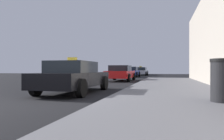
# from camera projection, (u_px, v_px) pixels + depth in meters

# --- Properties ---
(ground_plane) EXTENTS (80.00, 80.00, 0.00)m
(ground_plane) POSITION_uv_depth(u_px,v_px,m) (35.00, 102.00, 6.20)
(ground_plane) COLOR black
(sidewalk) EXTENTS (4.00, 32.00, 0.15)m
(sidewalk) POSITION_uv_depth(u_px,v_px,m) (180.00, 105.00, 5.24)
(sidewalk) COLOR #5B5B60
(sidewalk) RESTS_ON ground_plane
(trash_bin) EXTENTS (0.64, 0.64, 1.06)m
(trash_bin) POSITION_uv_depth(u_px,v_px,m) (224.00, 80.00, 5.29)
(trash_bin) COLOR black
(trash_bin) RESTS_ON sidewalk
(car_black) EXTENTS (1.94, 4.41, 1.43)m
(car_black) POSITION_uv_depth(u_px,v_px,m) (74.00, 77.00, 8.77)
(car_black) COLOR black
(car_black) RESTS_ON ground_plane
(car_red) EXTENTS (1.97, 4.42, 1.27)m
(car_red) POSITION_uv_depth(u_px,v_px,m) (121.00, 73.00, 17.72)
(car_red) COLOR red
(car_red) RESTS_ON ground_plane
(car_blue) EXTENTS (1.96, 4.17, 1.27)m
(car_blue) POSITION_uv_depth(u_px,v_px,m) (131.00, 72.00, 26.76)
(car_blue) COLOR #233899
(car_blue) RESTS_ON ground_plane
(car_silver) EXTENTS (2.00, 4.53, 1.43)m
(car_silver) POSITION_uv_depth(u_px,v_px,m) (141.00, 71.00, 32.86)
(car_silver) COLOR #B7B7BF
(car_silver) RESTS_ON ground_plane
(car_green) EXTENTS (1.96, 4.43, 1.27)m
(car_green) POSITION_uv_depth(u_px,v_px,m) (142.00, 71.00, 39.25)
(car_green) COLOR #196638
(car_green) RESTS_ON ground_plane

